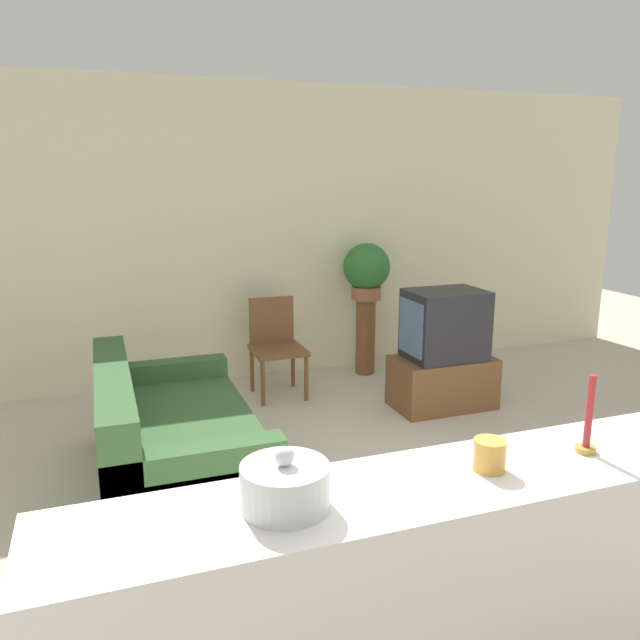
% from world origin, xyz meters
% --- Properties ---
extents(ground_plane, '(14.00, 14.00, 0.00)m').
position_xyz_m(ground_plane, '(0.00, 0.00, 0.00)').
color(ground_plane, beige).
extents(wall_back, '(9.00, 0.06, 2.70)m').
position_xyz_m(wall_back, '(0.00, 3.43, 1.35)').
color(wall_back, beige).
rests_on(wall_back, ground_plane).
extents(couch, '(0.91, 1.69, 0.77)m').
position_xyz_m(couch, '(-0.66, 1.46, 0.28)').
color(couch, '#33562D').
rests_on(couch, ground_plane).
extents(tv_stand, '(0.81, 0.48, 0.42)m').
position_xyz_m(tv_stand, '(1.61, 2.07, 0.21)').
color(tv_stand, brown).
rests_on(tv_stand, ground_plane).
extents(television, '(0.62, 0.45, 0.56)m').
position_xyz_m(television, '(1.60, 2.07, 0.70)').
color(television, '#232328').
rests_on(television, tv_stand).
extents(wooden_chair, '(0.44, 0.44, 0.84)m').
position_xyz_m(wooden_chair, '(0.41, 2.84, 0.47)').
color(wooden_chair, brown).
rests_on(wooden_chair, ground_plane).
extents(plant_stand, '(0.18, 0.18, 0.73)m').
position_xyz_m(plant_stand, '(1.37, 3.11, 0.36)').
color(plant_stand, brown).
rests_on(plant_stand, ground_plane).
extents(potted_plant, '(0.44, 0.44, 0.53)m').
position_xyz_m(potted_plant, '(1.37, 3.11, 1.02)').
color(potted_plant, '#8E5B3D').
rests_on(potted_plant, plant_stand).
extents(foreground_counter, '(2.53, 0.44, 0.96)m').
position_xyz_m(foreground_counter, '(0.00, -0.65, 0.48)').
color(foreground_counter, white).
rests_on(foreground_counter, ground_plane).
extents(decorative_bowl, '(0.26, 0.26, 0.19)m').
position_xyz_m(decorative_bowl, '(-0.55, -0.65, 1.02)').
color(decorative_bowl, silver).
rests_on(decorative_bowl, foreground_counter).
extents(candle_jar, '(0.10, 0.10, 0.10)m').
position_xyz_m(candle_jar, '(0.14, -0.65, 1.01)').
color(candle_jar, gold).
rests_on(candle_jar, foreground_counter).
extents(candlestick, '(0.07, 0.07, 0.28)m').
position_xyz_m(candlestick, '(0.53, -0.65, 1.05)').
color(candlestick, '#B7933D').
rests_on(candlestick, foreground_counter).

